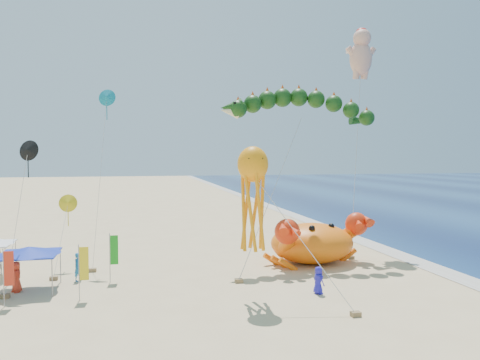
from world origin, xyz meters
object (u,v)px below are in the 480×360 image
object	(u,v)px
crab_inflatable	(313,242)
cherub_kite	(361,53)
octopus_kite	(253,190)
dragon_kite	(299,110)
canopy_blue	(29,251)

from	to	relation	value
crab_inflatable	cherub_kite	xyz separation A→B (m)	(6.74, 5.75, 15.75)
cherub_kite	octopus_kite	world-z (taller)	cherub_kite
crab_inflatable	dragon_kite	size ratio (longest dim) A/B	0.66
canopy_blue	octopus_kite	bearing A→B (deg)	-19.49
octopus_kite	cherub_kite	bearing A→B (deg)	44.95
dragon_kite	canopy_blue	distance (m)	21.52
dragon_kite	octopus_kite	world-z (taller)	dragon_kite
crab_inflatable	canopy_blue	bearing A→B (deg)	-171.17
crab_inflatable	cherub_kite	size ratio (longest dim) A/B	0.44
dragon_kite	cherub_kite	xyz separation A→B (m)	(7.35, 4.27, 5.70)
crab_inflatable	cherub_kite	distance (m)	18.07
crab_inflatable	octopus_kite	bearing A→B (deg)	-131.10
crab_inflatable	octopus_kite	size ratio (longest dim) A/B	0.99
dragon_kite	canopy_blue	world-z (taller)	dragon_kite
cherub_kite	canopy_blue	xyz separation A→B (m)	(-26.24, -8.78, -14.98)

